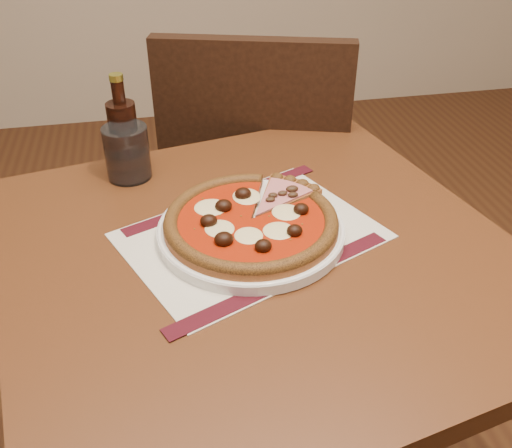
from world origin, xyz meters
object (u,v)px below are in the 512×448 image
(bottle, at_px, (124,131))
(plate, at_px, (251,231))
(water_glass, at_px, (127,153))
(pizza, at_px, (251,221))
(chair_far, at_px, (257,180))
(table, at_px, (258,293))

(bottle, bearing_deg, plate, -56.43)
(bottle, bearing_deg, water_glass, -86.27)
(pizza, bearing_deg, chair_far, 77.46)
(chair_far, distance_m, pizza, 0.60)
(plate, distance_m, water_glass, 0.31)
(chair_far, bearing_deg, water_glass, 60.27)
(chair_far, bearing_deg, table, 95.58)
(table, xyz_separation_m, plate, (-0.01, 0.03, 0.11))
(chair_far, height_order, pizza, chair_far)
(plate, bearing_deg, water_glass, 128.28)
(plate, relative_size, bottle, 1.64)
(plate, xyz_separation_m, pizza, (-0.00, -0.00, 0.02))
(pizza, bearing_deg, table, -77.53)
(table, relative_size, plate, 3.06)
(table, height_order, pizza, pizza)
(table, distance_m, plate, 0.12)
(table, xyz_separation_m, bottle, (-0.20, 0.33, 0.18))
(water_glass, relative_size, bottle, 0.55)
(water_glass, bearing_deg, plate, -51.72)
(chair_far, distance_m, bottle, 0.49)
(bottle, bearing_deg, table, -58.12)
(table, height_order, bottle, bottle)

